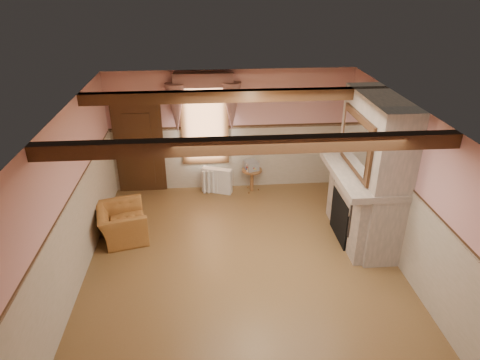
{
  "coord_description": "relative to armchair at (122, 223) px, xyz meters",
  "views": [
    {
      "loc": [
        -0.56,
        -6.26,
        4.7
      ],
      "look_at": [
        0.02,
        0.8,
        1.23
      ],
      "focal_mm": 32.0,
      "sensor_mm": 36.0,
      "label": 1
    }
  ],
  "objects": [
    {
      "name": "ceiling",
      "position": [
        2.25,
        -0.94,
        2.47
      ],
      "size": [
        5.5,
        6.0,
        0.01
      ],
      "primitive_type": "cube",
      "color": "silver",
      "rests_on": "wall_back"
    },
    {
      "name": "chair_rail",
      "position": [
        2.25,
        -0.94,
        1.17
      ],
      "size": [
        5.5,
        6.0,
        0.08
      ],
      "primitive_type": null,
      "color": "black",
      "rests_on": "wainscot"
    },
    {
      "name": "wainscot",
      "position": [
        2.25,
        -0.94,
        0.42
      ],
      "size": [
        5.5,
        6.0,
        1.5
      ],
      "primitive_type": null,
      "color": "#BDAB98",
      "rests_on": "floor"
    },
    {
      "name": "wall_left",
      "position": [
        -0.5,
        -0.94,
        1.07
      ],
      "size": [
        0.02,
        6.0,
        2.8
      ],
      "primitive_type": "cube",
      "color": "#D39492",
      "rests_on": "floor"
    },
    {
      "name": "firebox",
      "position": [
        4.25,
        -0.34,
        0.12
      ],
      "size": [
        0.2,
        0.95,
        0.9
      ],
      "primitive_type": "cube",
      "color": "black",
      "rests_on": "floor"
    },
    {
      "name": "jar_yellow",
      "position": [
        4.49,
        -0.51,
        1.15
      ],
      "size": [
        0.06,
        0.06,
        0.12
      ],
      "primitive_type": "cylinder",
      "color": "gold",
      "rests_on": "mantel"
    },
    {
      "name": "window",
      "position": [
        1.65,
        2.03,
        1.32
      ],
      "size": [
        1.06,
        0.08,
        2.02
      ],
      "primitive_type": "cube",
      "color": "white",
      "rests_on": "wall_back"
    },
    {
      "name": "floor",
      "position": [
        2.25,
        -0.94,
        -0.33
      ],
      "size": [
        5.5,
        6.0,
        0.01
      ],
      "primitive_type": "cube",
      "color": "brown",
      "rests_on": "ground"
    },
    {
      "name": "fireplace",
      "position": [
        4.67,
        -0.34,
        1.07
      ],
      "size": [
        0.85,
        2.0,
        2.8
      ],
      "primitive_type": "cube",
      "color": "gray",
      "rests_on": "floor"
    },
    {
      "name": "side_table",
      "position": [
        2.71,
        1.76,
        -0.05
      ],
      "size": [
        0.47,
        0.47,
        0.55
      ],
      "primitive_type": "cylinder",
      "rotation": [
        0.0,
        0.0,
        0.03
      ],
      "color": "brown",
      "rests_on": "floor"
    },
    {
      "name": "wall_back",
      "position": [
        2.25,
        2.06,
        1.07
      ],
      "size": [
        5.5,
        0.02,
        2.8
      ],
      "primitive_type": "cube",
      "color": "#D39492",
      "rests_on": "floor"
    },
    {
      "name": "mantel_clock",
      "position": [
        4.49,
        0.17,
        1.19
      ],
      "size": [
        0.14,
        0.24,
        0.2
      ],
      "primitive_type": "cube",
      "color": "black",
      "rests_on": "mantel"
    },
    {
      "name": "wall_right",
      "position": [
        5.0,
        -0.94,
        1.07
      ],
      "size": [
        0.02,
        6.0,
        2.8
      ],
      "primitive_type": "cube",
      "color": "#D39492",
      "rests_on": "floor"
    },
    {
      "name": "armchair",
      "position": [
        0.0,
        0.0,
        0.0
      ],
      "size": [
        1.09,
        1.18,
        0.65
      ],
      "primitive_type": "imported",
      "rotation": [
        0.0,
        0.0,
        1.81
      ],
      "color": "#9E662D",
      "rests_on": "floor"
    },
    {
      "name": "bowl",
      "position": [
        4.49,
        -0.17,
        1.14
      ],
      "size": [
        0.34,
        0.34,
        0.08
      ],
      "primitive_type": "imported",
      "color": "brown",
      "rests_on": "mantel"
    },
    {
      "name": "ceiling_beam_back",
      "position": [
        2.25,
        0.26,
        2.37
      ],
      "size": [
        5.5,
        0.18,
        0.2
      ],
      "primitive_type": "cube",
      "color": "black",
      "rests_on": "ceiling"
    },
    {
      "name": "wall_front",
      "position": [
        2.25,
        -3.94,
        1.07
      ],
      "size": [
        5.5,
        0.02,
        2.8
      ],
      "primitive_type": "cube",
      "color": "#D39492",
      "rests_on": "floor"
    },
    {
      "name": "candle_red",
      "position": [
        4.49,
        -0.81,
        1.17
      ],
      "size": [
        0.06,
        0.06,
        0.16
      ],
      "primitive_type": "cylinder",
      "color": "#A71F14",
      "rests_on": "mantel"
    },
    {
      "name": "ceiling_beam_front",
      "position": [
        2.25,
        -2.14,
        2.37
      ],
      "size": [
        5.5,
        0.18,
        0.2
      ],
      "primitive_type": "cube",
      "color": "black",
      "rests_on": "ceiling"
    },
    {
      "name": "oil_lamp",
      "position": [
        4.49,
        0.01,
        1.23
      ],
      "size": [
        0.11,
        0.11,
        0.28
      ],
      "primitive_type": "cylinder",
      "color": "gold",
      "rests_on": "mantel"
    },
    {
      "name": "overmantel_mirror",
      "position": [
        4.31,
        -0.34,
        1.64
      ],
      "size": [
        0.06,
        1.44,
        1.04
      ],
      "primitive_type": "cube",
      "color": "silver",
      "rests_on": "fireplace"
    },
    {
      "name": "radiator",
      "position": [
        1.89,
        1.76,
        -0.03
      ],
      "size": [
        0.72,
        0.41,
        0.6
      ],
      "primitive_type": "cube",
      "rotation": [
        0.0,
        0.0,
        -0.36
      ],
      "color": "silver",
      "rests_on": "floor"
    },
    {
      "name": "mantel",
      "position": [
        4.49,
        -0.34,
        1.03
      ],
      "size": [
        1.05,
        2.05,
        0.12
      ],
      "primitive_type": "cube",
      "color": "gray",
      "rests_on": "fireplace"
    },
    {
      "name": "door",
      "position": [
        0.15,
        2.0,
        0.72
      ],
      "size": [
        1.1,
        0.1,
        2.1
      ],
      "primitive_type": "cube",
      "color": "black",
      "rests_on": "floor"
    },
    {
      "name": "window_drapes",
      "position": [
        1.65,
        1.94,
        1.92
      ],
      "size": [
        1.3,
        0.14,
        1.4
      ],
      "primitive_type": "cube",
      "color": "gray",
      "rests_on": "wall_back"
    },
    {
      "name": "book_stack",
      "position": [
        2.69,
        1.78,
        0.32
      ],
      "size": [
        0.35,
        0.39,
        0.2
      ],
      "primitive_type": "cube",
      "rotation": [
        0.0,
        0.0,
        0.33
      ],
      "color": "#B7AD8C",
      "rests_on": "side_table"
    }
  ]
}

